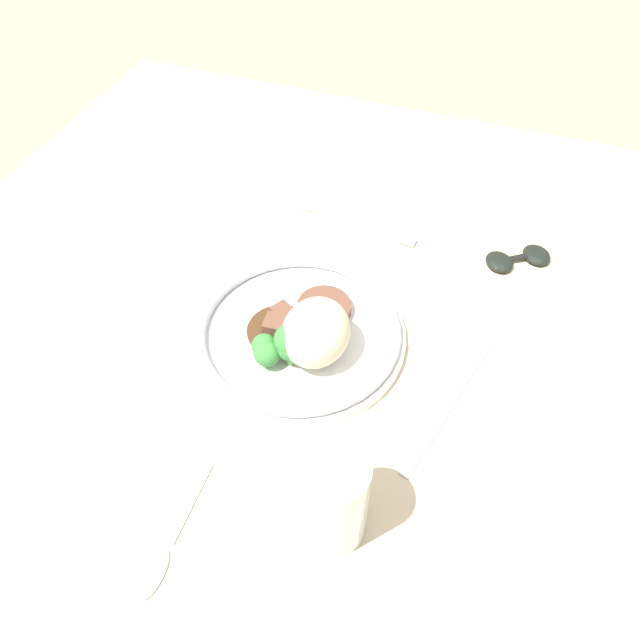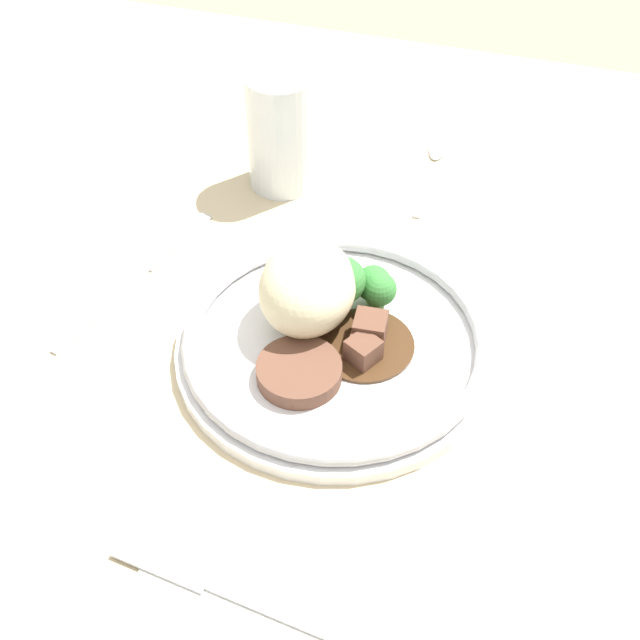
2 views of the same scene
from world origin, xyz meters
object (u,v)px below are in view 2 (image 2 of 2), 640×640
fork (209,586)px  knife (142,273)px  juice_glass (281,135)px  spoon (435,157)px  plate (330,327)px

fork → knife: fork is taller
juice_glass → spoon: bearing=-59.3°
fork → spoon: 0.53m
fork → knife: bearing=-50.3°
plate → fork: size_ratio=1.37×
juice_glass → fork: bearing=-167.8°
spoon → plate: bearing=172.8°
juice_glass → spoon: (0.08, -0.14, -0.05)m
juice_glass → fork: (-0.44, -0.09, -0.05)m
plate → spoon: bearing=-6.1°
fork → spoon: same height
juice_glass → spoon: size_ratio=0.81×
fork → spoon: bearing=-87.9°
plate → juice_glass: bearing=28.1°
juice_glass → knife: (-0.17, 0.08, -0.05)m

